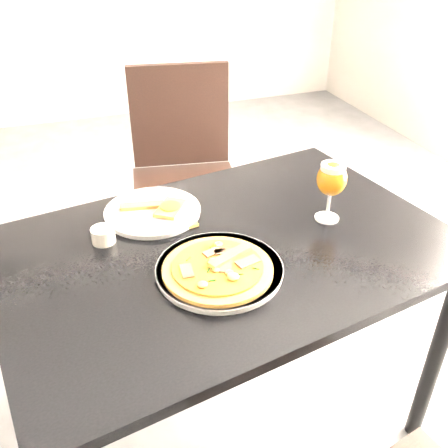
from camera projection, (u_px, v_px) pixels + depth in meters
name	position (u px, v px, depth m)	size (l,w,h in m)	color
ground	(128.00, 399.00, 1.82)	(6.00, 6.00, 0.00)	#4F5052
dining_table	(227.00, 270.00, 1.39)	(1.32, 0.99, 0.75)	black
chair_far	(185.00, 173.00, 2.18)	(0.52, 0.52, 0.97)	black
plate_main	(219.00, 270.00, 1.23)	(0.31, 0.31, 0.02)	silver
pizza	(218.00, 268.00, 1.21)	(0.27, 0.27, 0.03)	#A36C27
plate_second	(153.00, 212.00, 1.47)	(0.28, 0.28, 0.01)	silver
crust_scraps	(161.00, 207.00, 1.46)	(0.20, 0.13, 0.01)	#A36C27
loose_crust	(182.00, 228.00, 1.40)	(0.10, 0.02, 0.01)	#A36C27
sauce_cup	(103.00, 235.00, 1.34)	(0.06, 0.06, 0.04)	beige
beer_glass	(332.00, 179.00, 1.38)	(0.08, 0.08, 0.18)	silver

